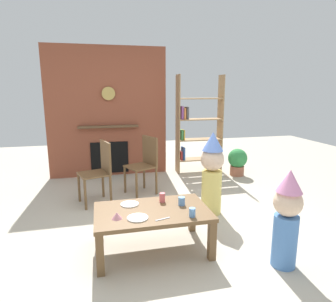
% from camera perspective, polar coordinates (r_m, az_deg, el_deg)
% --- Properties ---
extents(ground_plane, '(12.00, 12.00, 0.00)m').
position_cam_1_polar(ground_plane, '(3.51, -0.90, -15.67)').
color(ground_plane, '#BCB29E').
extents(brick_fireplace_feature, '(2.20, 0.28, 2.40)m').
position_cam_1_polar(brick_fireplace_feature, '(5.66, -11.66, 7.31)').
color(brick_fireplace_feature, brown).
rests_on(brick_fireplace_feature, ground_plane).
extents(bookshelf, '(0.90, 0.28, 1.90)m').
position_cam_1_polar(bookshelf, '(5.79, 5.50, 4.67)').
color(bookshelf, '#9E7A51').
rests_on(bookshelf, ground_plane).
extents(coffee_table, '(1.14, 0.71, 0.44)m').
position_cam_1_polar(coffee_table, '(3.03, -3.09, -12.48)').
color(coffee_table, brown).
rests_on(coffee_table, ground_plane).
extents(paper_cup_near_left, '(0.06, 0.06, 0.09)m').
position_cam_1_polar(paper_cup_near_left, '(2.85, 4.74, -11.83)').
color(paper_cup_near_left, '#669EE0').
rests_on(paper_cup_near_left, coffee_table).
extents(paper_cup_near_right, '(0.06, 0.06, 0.10)m').
position_cam_1_polar(paper_cup_near_right, '(3.18, -1.12, -9.05)').
color(paper_cup_near_right, '#E5666B').
rests_on(paper_cup_near_right, coffee_table).
extents(paper_cup_center, '(0.07, 0.07, 0.09)m').
position_cam_1_polar(paper_cup_center, '(3.10, 2.67, -9.72)').
color(paper_cup_center, '#669EE0').
rests_on(paper_cup_center, coffee_table).
extents(paper_plate_front, '(0.19, 0.19, 0.01)m').
position_cam_1_polar(paper_plate_front, '(3.15, -7.47, -10.23)').
color(paper_plate_front, white).
rests_on(paper_plate_front, coffee_table).
extents(paper_plate_rear, '(0.20, 0.20, 0.01)m').
position_cam_1_polar(paper_plate_rear, '(2.83, -5.94, -12.82)').
color(paper_plate_rear, white).
rests_on(paper_plate_rear, coffee_table).
extents(birthday_cake_slice, '(0.10, 0.10, 0.06)m').
position_cam_1_polar(birthday_cake_slice, '(2.84, -9.92, -12.29)').
color(birthday_cake_slice, pink).
rests_on(birthday_cake_slice, coffee_table).
extents(table_fork, '(0.15, 0.05, 0.01)m').
position_cam_1_polar(table_fork, '(2.80, -1.03, -13.11)').
color(table_fork, silver).
rests_on(table_fork, coffee_table).
extents(child_with_cone_hat, '(0.26, 0.26, 0.93)m').
position_cam_1_polar(child_with_cone_hat, '(2.94, 22.14, -11.71)').
color(child_with_cone_hat, '#4C7FC6').
rests_on(child_with_cone_hat, ground_plane).
extents(child_in_pink, '(0.30, 0.30, 1.10)m').
position_cam_1_polar(child_in_pink, '(3.87, 8.57, -3.91)').
color(child_in_pink, '#E0CC66').
rests_on(child_in_pink, ground_plane).
extents(dining_chair_left, '(0.50, 0.50, 0.90)m').
position_cam_1_polar(dining_chair_left, '(4.33, -13.12, -3.31)').
color(dining_chair_left, brown).
rests_on(dining_chair_left, ground_plane).
extents(dining_chair_middle, '(0.53, 0.53, 0.90)m').
position_cam_1_polar(dining_chair_middle, '(4.63, -4.47, -2.02)').
color(dining_chair_middle, brown).
rests_on(dining_chair_middle, ground_plane).
extents(potted_plant_tall, '(0.36, 0.36, 0.52)m').
position_cam_1_polar(potted_plant_tall, '(5.75, 13.37, -1.86)').
color(potted_plant_tall, '#9E5B42').
rests_on(potted_plant_tall, ground_plane).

